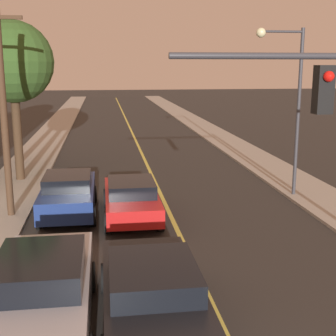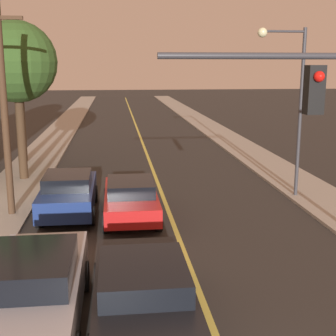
% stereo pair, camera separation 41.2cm
% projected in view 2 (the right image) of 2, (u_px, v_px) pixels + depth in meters
% --- Properties ---
extents(road_surface, '(9.93, 80.00, 0.01)m').
position_uv_depth(road_surface, '(136.00, 126.00, 41.28)').
color(road_surface, '#2D2B28').
rests_on(road_surface, ground).
extents(sidewalk_left, '(2.50, 80.00, 0.12)m').
position_uv_depth(sidewalk_left, '(65.00, 126.00, 40.58)').
color(sidewalk_left, '#9E998E').
rests_on(sidewalk_left, ground).
extents(sidewalk_right, '(2.50, 80.00, 0.12)m').
position_uv_depth(sidewalk_right, '(205.00, 124.00, 41.96)').
color(sidewalk_right, '#9E998E').
rests_on(sidewalk_right, ground).
extents(car_near_lane_front, '(2.09, 4.85, 1.39)m').
position_uv_depth(car_near_lane_front, '(143.00, 291.00, 9.50)').
color(car_near_lane_front, black).
rests_on(car_near_lane_front, ground).
extents(car_near_lane_second, '(1.90, 4.52, 1.40)m').
position_uv_depth(car_near_lane_second, '(131.00, 198.00, 16.17)').
color(car_near_lane_second, red).
rests_on(car_near_lane_second, ground).
extents(car_outer_lane_front, '(2.00, 4.86, 1.65)m').
position_uv_depth(car_outer_lane_front, '(33.00, 289.00, 9.33)').
color(car_outer_lane_front, '#A5A8B2').
rests_on(car_outer_lane_front, ground).
extents(car_outer_lane_second, '(1.93, 4.44, 1.51)m').
position_uv_depth(car_outer_lane_second, '(69.00, 193.00, 16.66)').
color(car_outer_lane_second, navy).
rests_on(car_outer_lane_second, ground).
extents(streetlamp_right, '(1.90, 0.36, 6.50)m').
position_uv_depth(streetlamp_right, '(290.00, 89.00, 17.92)').
color(streetlamp_right, '#333338').
rests_on(streetlamp_right, ground).
extents(utility_pole_left, '(1.60, 0.24, 7.22)m').
position_uv_depth(utility_pole_left, '(4.00, 106.00, 15.69)').
color(utility_pole_left, '#422D1E').
rests_on(utility_pole_left, ground).
extents(tree_left_near, '(3.58, 3.58, 7.06)m').
position_uv_depth(tree_left_near, '(16.00, 63.00, 20.56)').
color(tree_left_near, '#3D2B1C').
rests_on(tree_left_near, ground).
extents(tree_left_far, '(3.16, 3.16, 7.04)m').
position_uv_depth(tree_left_far, '(17.00, 60.00, 24.33)').
color(tree_left_far, '#3D2B1C').
rests_on(tree_left_far, ground).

